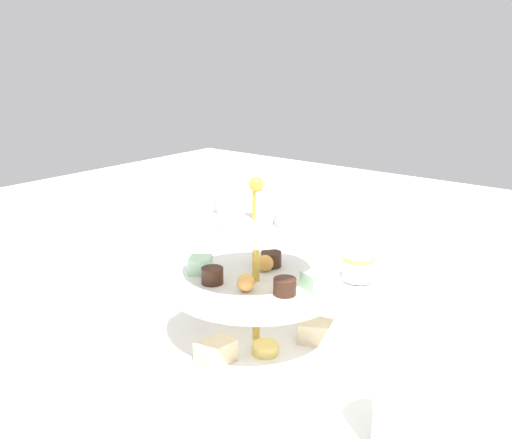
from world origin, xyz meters
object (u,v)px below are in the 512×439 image
at_px(water_glass_short_left, 274,255).
at_px(butter_knife_right, 478,332).
at_px(tiered_serving_stand, 256,295).
at_px(water_glass_tall_right, 407,401).
at_px(teacup_with_saucer, 357,269).

xyz_separation_m(water_glass_short_left, butter_knife_right, (0.38, -0.01, -0.03)).
distance_m(tiered_serving_stand, water_glass_tall_right, 0.28).
xyz_separation_m(water_glass_tall_right, water_glass_short_left, (-0.41, 0.33, -0.03)).
bearing_deg(tiered_serving_stand, butter_knife_right, 44.62).
xyz_separation_m(tiered_serving_stand, water_glass_short_left, (-0.15, 0.24, -0.04)).
bearing_deg(teacup_with_saucer, water_glass_short_left, -159.09).
height_order(water_glass_tall_right, butter_knife_right, water_glass_tall_right).
relative_size(water_glass_tall_right, butter_knife_right, 0.73).
height_order(tiered_serving_stand, water_glass_tall_right, tiered_serving_stand).
bearing_deg(tiered_serving_stand, teacup_with_saucer, 90.49).
xyz_separation_m(tiered_serving_stand, teacup_with_saucer, (-0.00, 0.29, -0.05)).
bearing_deg(tiered_serving_stand, water_glass_tall_right, -18.52).
xyz_separation_m(water_glass_tall_right, butter_knife_right, (-0.03, 0.32, -0.06)).
bearing_deg(water_glass_short_left, butter_knife_right, -1.13).
relative_size(teacup_with_saucer, butter_knife_right, 0.53).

